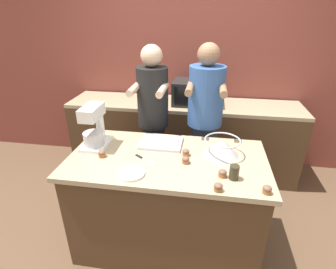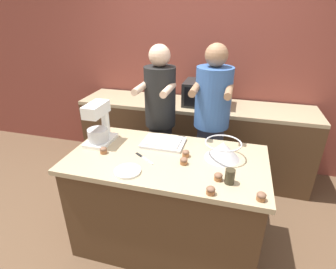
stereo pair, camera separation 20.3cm
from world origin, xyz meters
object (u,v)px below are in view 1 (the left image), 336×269
Objects in this scene: person_left at (153,124)px; cupcake_3 at (218,187)px; cupcake_0 at (102,154)px; drinking_glass at (234,172)px; cupcake_1 at (186,160)px; person_right at (204,127)px; baking_tray at (161,142)px; microwave_oven at (195,92)px; stand_mixer at (94,129)px; cupcake_4 at (267,190)px; cupcake_2 at (222,173)px; knife at (144,159)px; cupcake_5 at (186,152)px; small_plate at (131,173)px; mixing_bowl at (222,147)px.

person_left is 28.67× the size of cupcake_3.
cupcake_3 is (0.90, -0.29, 0.00)m from cupcake_0.
drinking_glass reaches higher than cupcake_1.
person_right reaches higher than cupcake_3.
cupcake_3 is (0.48, -0.58, 0.01)m from baking_tray.
cupcake_1 is at bearing -88.97° from microwave_oven.
stand_mixer is 6.18× the size of cupcake_4.
baking_tray is 6.12× the size of cupcake_2.
knife is 3.27× the size of cupcake_2.
stand_mixer is at bearing 164.22° from cupcake_2.
cupcake_0 and cupcake_2 have the same top height.
cupcake_2 is (0.29, -1.45, -0.15)m from microwave_oven.
cupcake_0 is at bearing 172.23° from cupcake_2.
cupcake_5 is (-0.36, 0.27, -0.02)m from drinking_glass.
stand_mixer is at bearing 138.14° from small_plate.
cupcake_0 is at bearing 172.02° from drinking_glass.
drinking_glass reaches higher than small_plate.
baking_tray is at bearing 144.81° from cupcake_4.
mixing_bowl reaches higher than cupcake_4.
cupcake_1 is 0.30m from cupcake_2.
microwave_oven is 1.20m from cupcake_5.
person_right is 1.06m from small_plate.
cupcake_2 reaches higher than knife.
person_right reaches higher than cupcake_4.
cupcake_4 reaches higher than knife.
person_left reaches higher than cupcake_0.
baking_tray is (0.54, 0.11, -0.14)m from stand_mixer.
stand_mixer is at bearing 124.96° from cupcake_0.
small_plate is at bearing -175.00° from drinking_glass.
cupcake_4 is at bearing -27.29° from cupcake_2.
mixing_bowl is 0.52m from baking_tray.
cupcake_3 is (-0.03, -0.47, -0.05)m from mixing_bowl.
cupcake_4 is at bearing -27.13° from cupcake_1.
small_plate is (-0.71, -0.06, -0.04)m from drinking_glass.
cupcake_0 and cupcake_5 have the same top height.
cupcake_3 is at bearing -100.83° from cupcake_2.
cupcake_3 is 1.00× the size of cupcake_4.
cupcake_2 is at bearing 152.71° from cupcake_4.
mixing_bowl is at bearing 10.98° from cupcake_0.
knife is at bearing 151.75° from cupcake_3.
knife is (-0.67, 0.15, -0.05)m from drinking_glass.
baking_tray is 6.12× the size of cupcake_0.
microwave_oven is 1.51m from drinking_glass.
baking_tray is 6.12× the size of cupcake_4.
mixing_bowl is (0.68, -0.55, 0.08)m from person_left.
cupcake_2 is at bearing -42.25° from cupcake_5.
small_plate is 3.29× the size of cupcake_4.
drinking_glass is 0.55× the size of knife.
knife is (-0.09, -0.27, -0.02)m from baking_tray.
cupcake_3 is (0.61, -0.09, 0.02)m from small_plate.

